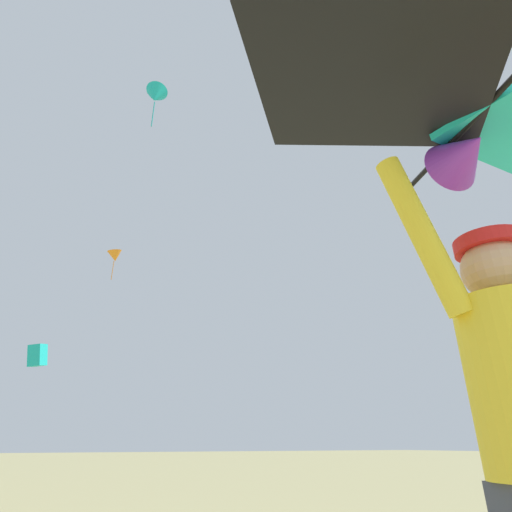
{
  "coord_description": "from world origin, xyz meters",
  "views": [
    {
      "loc": [
        -1.69,
        -0.77,
        0.92
      ],
      "look_at": [
        -0.29,
        1.92,
        2.31
      ],
      "focal_mm": 29.02,
      "sensor_mm": 36.0,
      "label": 1
    }
  ],
  "objects_px": {
    "distant_kite_orange_mid_right": "(115,256)",
    "distant_kite_teal_high_left": "(155,96)",
    "held_stunt_kite": "(471,110)",
    "distant_kite_teal_overhead_distant": "(38,355)"
  },
  "relations": [
    {
      "from": "distant_kite_orange_mid_right",
      "to": "distant_kite_teal_high_left",
      "type": "xyz_separation_m",
      "value": [
        -0.46,
        -11.16,
        5.58
      ]
    },
    {
      "from": "held_stunt_kite",
      "to": "distant_kite_orange_mid_right",
      "type": "distance_m",
      "value": 31.26
    },
    {
      "from": "distant_kite_teal_overhead_distant",
      "to": "held_stunt_kite",
      "type": "bearing_deg",
      "value": -86.61
    },
    {
      "from": "held_stunt_kite",
      "to": "distant_kite_teal_overhead_distant",
      "type": "bearing_deg",
      "value": 93.39
    },
    {
      "from": "distant_kite_teal_high_left",
      "to": "distant_kite_teal_overhead_distant",
      "type": "bearing_deg",
      "value": 112.29
    },
    {
      "from": "distant_kite_orange_mid_right",
      "to": "distant_kite_teal_overhead_distant",
      "type": "bearing_deg",
      "value": -137.42
    },
    {
      "from": "distant_kite_orange_mid_right",
      "to": "distant_kite_teal_overhead_distant",
      "type": "xyz_separation_m",
      "value": [
        -3.66,
        -3.36,
        -8.24
      ]
    },
    {
      "from": "held_stunt_kite",
      "to": "distant_kite_orange_mid_right",
      "type": "xyz_separation_m",
      "value": [
        2.14,
        28.98,
        11.53
      ]
    },
    {
      "from": "distant_kite_teal_overhead_distant",
      "to": "distant_kite_orange_mid_right",
      "type": "bearing_deg",
      "value": 42.58
    },
    {
      "from": "distant_kite_teal_overhead_distant",
      "to": "distant_kite_teal_high_left",
      "type": "bearing_deg",
      "value": -67.71
    }
  ]
}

